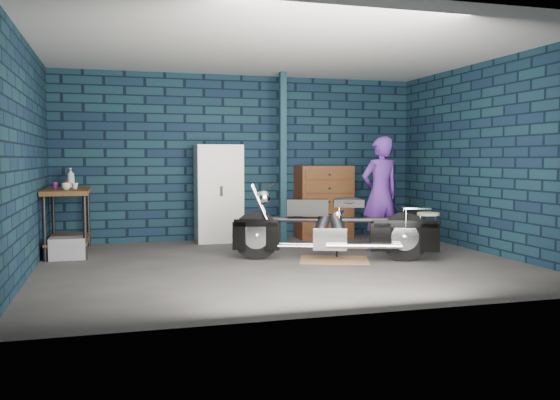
{
  "coord_description": "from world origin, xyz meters",
  "views": [
    {
      "loc": [
        -2.07,
        -7.12,
        1.33
      ],
      "look_at": [
        0.04,
        0.3,
        0.79
      ],
      "focal_mm": 38.0,
      "sensor_mm": 36.0,
      "label": 1
    }
  ],
  "objects_px": {
    "workbench": "(68,221)",
    "person": "(380,194)",
    "tool_chest": "(324,202)",
    "shop_stool": "(428,233)",
    "storage_bin": "(68,248)",
    "motorcycle": "(334,222)",
    "locker": "(219,194)"
  },
  "relations": [
    {
      "from": "workbench",
      "to": "person",
      "type": "relative_size",
      "value": 0.85
    },
    {
      "from": "tool_chest",
      "to": "shop_stool",
      "type": "bearing_deg",
      "value": -64.85
    },
    {
      "from": "storage_bin",
      "to": "tool_chest",
      "type": "height_order",
      "value": "tool_chest"
    },
    {
      "from": "motorcycle",
      "to": "locker",
      "type": "xyz_separation_m",
      "value": [
        -1.16,
        2.13,
        0.27
      ]
    },
    {
      "from": "locker",
      "to": "shop_stool",
      "type": "bearing_deg",
      "value": -35.1
    },
    {
      "from": "workbench",
      "to": "locker",
      "type": "distance_m",
      "value": 2.34
    },
    {
      "from": "locker",
      "to": "shop_stool",
      "type": "relative_size",
      "value": 2.74
    },
    {
      "from": "motorcycle",
      "to": "storage_bin",
      "type": "height_order",
      "value": "motorcycle"
    },
    {
      "from": "motorcycle",
      "to": "locker",
      "type": "relative_size",
      "value": 1.47
    },
    {
      "from": "workbench",
      "to": "person",
      "type": "bearing_deg",
      "value": -12.34
    },
    {
      "from": "tool_chest",
      "to": "shop_stool",
      "type": "xyz_separation_m",
      "value": [
        0.88,
        -1.88,
        -0.32
      ]
    },
    {
      "from": "tool_chest",
      "to": "person",
      "type": "bearing_deg",
      "value": -78.52
    },
    {
      "from": "locker",
      "to": "person",
      "type": "bearing_deg",
      "value": -35.87
    },
    {
      "from": "person",
      "to": "shop_stool",
      "type": "bearing_deg",
      "value": 139.62
    },
    {
      "from": "motorcycle",
      "to": "person",
      "type": "xyz_separation_m",
      "value": [
        0.94,
        0.61,
        0.32
      ]
    },
    {
      "from": "locker",
      "to": "motorcycle",
      "type": "bearing_deg",
      "value": -61.41
    },
    {
      "from": "workbench",
      "to": "person",
      "type": "height_order",
      "value": "person"
    },
    {
      "from": "storage_bin",
      "to": "locker",
      "type": "distance_m",
      "value": 2.55
    },
    {
      "from": "workbench",
      "to": "storage_bin",
      "type": "relative_size",
      "value": 3.04
    },
    {
      "from": "person",
      "to": "tool_chest",
      "type": "distance_m",
      "value": 1.57
    },
    {
      "from": "locker",
      "to": "tool_chest",
      "type": "height_order",
      "value": "locker"
    },
    {
      "from": "person",
      "to": "storage_bin",
      "type": "height_order",
      "value": "person"
    },
    {
      "from": "tool_chest",
      "to": "locker",
      "type": "bearing_deg",
      "value": 180.0
    },
    {
      "from": "storage_bin",
      "to": "workbench",
      "type": "bearing_deg",
      "value": 92.29
    },
    {
      "from": "storage_bin",
      "to": "tool_chest",
      "type": "relative_size",
      "value": 0.38
    },
    {
      "from": "person",
      "to": "shop_stool",
      "type": "xyz_separation_m",
      "value": [
        0.57,
        -0.36,
        -0.54
      ]
    },
    {
      "from": "tool_chest",
      "to": "shop_stool",
      "type": "height_order",
      "value": "tool_chest"
    },
    {
      "from": "workbench",
      "to": "storage_bin",
      "type": "distance_m",
      "value": 0.59
    },
    {
      "from": "person",
      "to": "storage_bin",
      "type": "relative_size",
      "value": 3.59
    },
    {
      "from": "workbench",
      "to": "locker",
      "type": "bearing_deg",
      "value": 14.24
    },
    {
      "from": "motorcycle",
      "to": "locker",
      "type": "height_order",
      "value": "locker"
    },
    {
      "from": "locker",
      "to": "tool_chest",
      "type": "relative_size",
      "value": 1.28
    }
  ]
}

